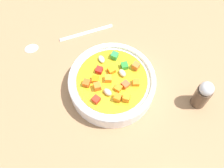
{
  "coord_description": "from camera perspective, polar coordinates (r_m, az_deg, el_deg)",
  "views": [
    {
      "loc": [
        1.18,
        25.35,
        53.57
      ],
      "look_at": [
        0.0,
        0.0,
        2.13
      ],
      "focal_mm": 45.68,
      "sensor_mm": 36.0,
      "label": 1
    }
  ],
  "objects": [
    {
      "name": "ground_plane",
      "position": [
        0.6,
        0.0,
        -1.32
      ],
      "size": [
        140.0,
        140.0,
        2.0
      ],
      "primitive_type": "cube",
      "color": "#9E754F"
    },
    {
      "name": "soup_bowl_main",
      "position": [
        0.57,
        0.0,
        0.12
      ],
      "size": [
        17.41,
        17.41,
        5.48
      ],
      "color": "white",
      "rests_on": "ground_plane"
    },
    {
      "name": "spoon",
      "position": [
        0.66,
        -9.83,
        8.96
      ],
      "size": [
        20.22,
        7.46,
        0.93
      ],
      "rotation": [
        0.0,
        0.0,
        6.58
      ],
      "color": "silver",
      "rests_on": "ground_plane"
    },
    {
      "name": "pepper_shaker",
      "position": [
        0.57,
        17.71,
        -1.99
      ],
      "size": [
        3.05,
        3.05,
        7.83
      ],
      "color": "#4C3828",
      "rests_on": "ground_plane"
    }
  ]
}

